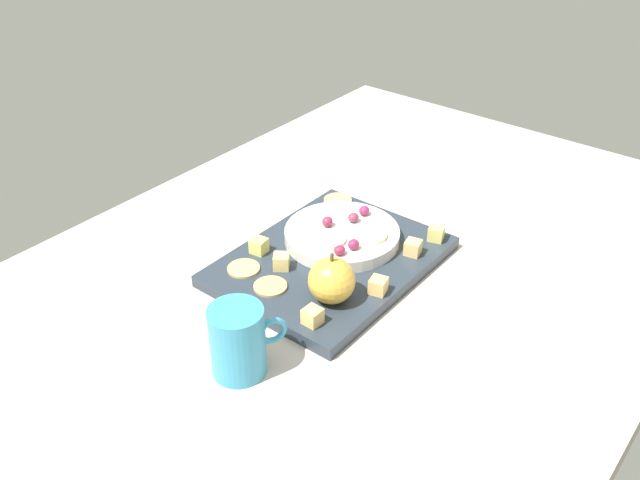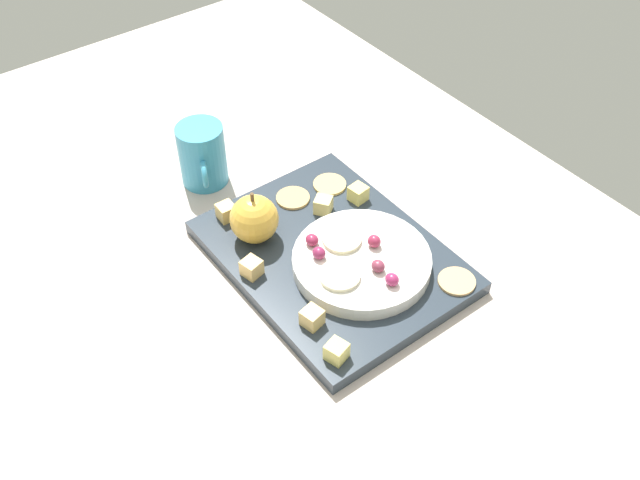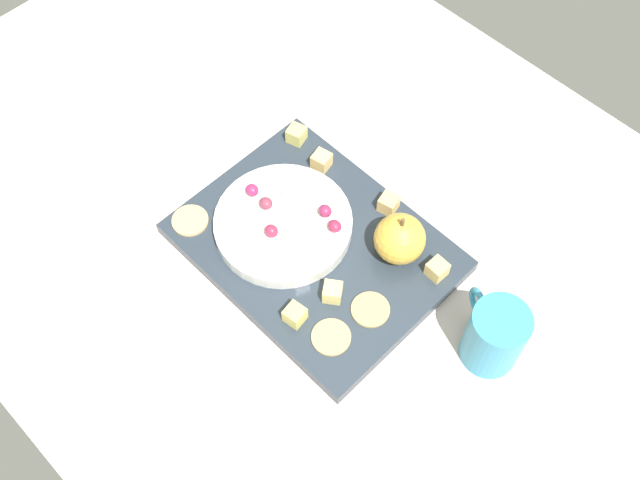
# 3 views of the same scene
# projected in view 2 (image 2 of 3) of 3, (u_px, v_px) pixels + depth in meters

# --- Properties ---
(table) EXTENTS (1.43, 0.90, 0.05)m
(table) POSITION_uv_depth(u_px,v_px,m) (300.00, 270.00, 1.02)
(table) COLOR #C1B0A5
(table) RESTS_ON ground
(platter) EXTENTS (0.34, 0.26, 0.02)m
(platter) POSITION_uv_depth(u_px,v_px,m) (332.00, 256.00, 0.99)
(platter) COLOR #29333D
(platter) RESTS_ON table
(serving_dish) EXTENTS (0.18, 0.18, 0.02)m
(serving_dish) POSITION_uv_depth(u_px,v_px,m) (362.00, 262.00, 0.95)
(serving_dish) COLOR silver
(serving_dish) RESTS_ON platter
(apple_whole) EXTENTS (0.07, 0.07, 0.07)m
(apple_whole) POSITION_uv_depth(u_px,v_px,m) (254.00, 219.00, 0.98)
(apple_whole) COLOR gold
(apple_whole) RESTS_ON platter
(apple_stem) EXTENTS (0.01, 0.01, 0.01)m
(apple_stem) POSITION_uv_depth(u_px,v_px,m) (252.00, 197.00, 0.95)
(apple_stem) COLOR brown
(apple_stem) RESTS_ON apple_whole
(cheese_cube_0) EXTENTS (0.03, 0.03, 0.02)m
(cheese_cube_0) POSITION_uv_depth(u_px,v_px,m) (337.00, 351.00, 0.85)
(cheese_cube_0) COLOR #E1D46E
(cheese_cube_0) RESTS_ON platter
(cheese_cube_1) EXTENTS (0.03, 0.03, 0.02)m
(cheese_cube_1) POSITION_uv_depth(u_px,v_px,m) (312.00, 318.00, 0.88)
(cheese_cube_1) COLOR #F0C777
(cheese_cube_1) RESTS_ON platter
(cheese_cube_2) EXTENTS (0.03, 0.03, 0.02)m
(cheese_cube_2) POSITION_uv_depth(u_px,v_px,m) (358.00, 193.00, 1.05)
(cheese_cube_2) COLOR #EAD56C
(cheese_cube_2) RESTS_ON platter
(cheese_cube_3) EXTENTS (0.03, 0.03, 0.02)m
(cheese_cube_3) POSITION_uv_depth(u_px,v_px,m) (323.00, 205.00, 1.03)
(cheese_cube_3) COLOR #E5CE78
(cheese_cube_3) RESTS_ON platter
(cheese_cube_4) EXTENTS (0.03, 0.03, 0.02)m
(cheese_cube_4) POSITION_uv_depth(u_px,v_px,m) (253.00, 269.00, 0.94)
(cheese_cube_4) COLOR #F2C26F
(cheese_cube_4) RESTS_ON platter
(cheese_cube_5) EXTENTS (0.02, 0.02, 0.02)m
(cheese_cube_5) POSITION_uv_depth(u_px,v_px,m) (226.00, 212.00, 1.02)
(cheese_cube_5) COLOR #F4CA72
(cheese_cube_5) RESTS_ON platter
(cracker_0) EXTENTS (0.05, 0.05, 0.00)m
(cracker_0) POSITION_uv_depth(u_px,v_px,m) (330.00, 184.00, 1.08)
(cracker_0) COLOR tan
(cracker_0) RESTS_ON platter
(cracker_1) EXTENTS (0.05, 0.05, 0.00)m
(cracker_1) POSITION_uv_depth(u_px,v_px,m) (293.00, 198.00, 1.06)
(cracker_1) COLOR tan
(cracker_1) RESTS_ON platter
(cracker_2) EXTENTS (0.05, 0.05, 0.00)m
(cracker_2) POSITION_uv_depth(u_px,v_px,m) (457.00, 281.00, 0.94)
(cracker_2) COLOR tan
(cracker_2) RESTS_ON platter
(grape_0) EXTENTS (0.02, 0.02, 0.02)m
(grape_0) POSITION_uv_depth(u_px,v_px,m) (312.00, 240.00, 0.96)
(grape_0) COLOR #922646
(grape_0) RESTS_ON serving_dish
(grape_1) EXTENTS (0.02, 0.02, 0.02)m
(grape_1) POSITION_uv_depth(u_px,v_px,m) (378.00, 266.00, 0.92)
(grape_1) COLOR #823449
(grape_1) RESTS_ON serving_dish
(grape_2) EXTENTS (0.02, 0.02, 0.02)m
(grape_2) POSITION_uv_depth(u_px,v_px,m) (321.00, 252.00, 0.94)
(grape_2) COLOR #8C274F
(grape_2) RESTS_ON serving_dish
(grape_3) EXTENTS (0.02, 0.02, 0.02)m
(grape_3) POSITION_uv_depth(u_px,v_px,m) (392.00, 280.00, 0.91)
(grape_3) COLOR #992857
(grape_3) RESTS_ON serving_dish
(grape_4) EXTENTS (0.02, 0.02, 0.02)m
(grape_4) POSITION_uv_depth(u_px,v_px,m) (374.00, 241.00, 0.95)
(grape_4) COLOR #982947
(grape_4) RESTS_ON serving_dish
(apple_slice_0) EXTENTS (0.05, 0.05, 0.01)m
(apple_slice_0) POSITION_uv_depth(u_px,v_px,m) (340.00, 275.00, 0.92)
(apple_slice_0) COLOR beige
(apple_slice_0) RESTS_ON serving_dish
(apple_slice_1) EXTENTS (0.05, 0.05, 0.01)m
(apple_slice_1) POSITION_uv_depth(u_px,v_px,m) (342.00, 239.00, 0.97)
(apple_slice_1) COLOR beige
(apple_slice_1) RESTS_ON serving_dish
(cup) EXTENTS (0.10, 0.07, 0.10)m
(cup) POSITION_uv_depth(u_px,v_px,m) (202.00, 155.00, 1.08)
(cup) COLOR teal
(cup) RESTS_ON table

